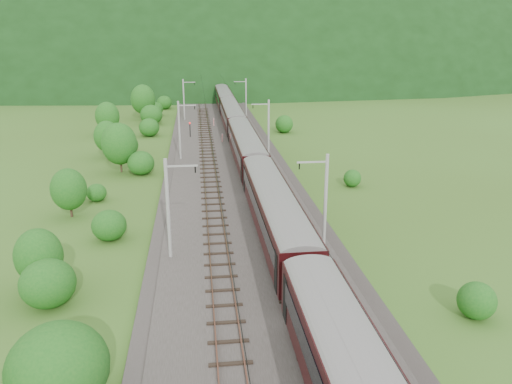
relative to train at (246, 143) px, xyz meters
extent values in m
plane|color=#38541A|center=(-2.40, -25.69, -3.71)|extent=(600.00, 600.00, 0.00)
cube|color=#38332D|center=(-2.40, -15.69, -3.56)|extent=(14.00, 220.00, 0.30)
cube|color=brown|center=(-5.52, -15.69, -3.22)|extent=(0.08, 220.00, 0.15)
cube|color=brown|center=(-4.08, -15.69, -3.22)|extent=(0.08, 220.00, 0.15)
cube|color=black|center=(-4.80, -15.69, -3.35)|extent=(2.40, 220.00, 0.12)
cube|color=brown|center=(-0.72, -15.69, -3.22)|extent=(0.08, 220.00, 0.15)
cube|color=brown|center=(0.72, -15.69, -3.22)|extent=(0.08, 220.00, 0.15)
cube|color=black|center=(0.00, -15.69, -3.35)|extent=(2.40, 220.00, 0.12)
cylinder|color=gray|center=(-8.60, -25.69, 0.59)|extent=(0.28, 0.28, 8.00)
cube|color=gray|center=(-7.40, -25.69, 3.99)|extent=(2.40, 0.12, 0.12)
cylinder|color=black|center=(-6.40, -25.69, 3.69)|extent=(0.10, 0.10, 0.50)
cylinder|color=gray|center=(-8.60, 6.31, 0.59)|extent=(0.28, 0.28, 8.00)
cube|color=gray|center=(-7.40, 6.31, 3.99)|extent=(2.40, 0.12, 0.12)
cylinder|color=black|center=(-6.40, 6.31, 3.69)|extent=(0.10, 0.10, 0.50)
cylinder|color=gray|center=(-8.60, 38.31, 0.59)|extent=(0.28, 0.28, 8.00)
cube|color=gray|center=(-7.40, 38.31, 3.99)|extent=(2.40, 0.12, 0.12)
cylinder|color=black|center=(-6.40, 38.31, 3.69)|extent=(0.10, 0.10, 0.50)
cylinder|color=gray|center=(-8.60, 70.31, 0.59)|extent=(0.28, 0.28, 8.00)
cube|color=gray|center=(-7.40, 70.31, 3.99)|extent=(2.40, 0.12, 0.12)
cylinder|color=black|center=(-6.40, 70.31, 3.69)|extent=(0.10, 0.10, 0.50)
cylinder|color=gray|center=(-8.60, 102.31, 0.59)|extent=(0.28, 0.28, 8.00)
cube|color=gray|center=(-7.40, 102.31, 3.99)|extent=(2.40, 0.12, 0.12)
cylinder|color=black|center=(-6.40, 102.31, 3.69)|extent=(0.10, 0.10, 0.50)
cylinder|color=gray|center=(3.80, -25.69, 0.59)|extent=(0.28, 0.28, 8.00)
cube|color=gray|center=(2.60, -25.69, 3.99)|extent=(2.40, 0.12, 0.12)
cylinder|color=black|center=(1.60, -25.69, 3.69)|extent=(0.10, 0.10, 0.50)
cylinder|color=gray|center=(3.80, 6.31, 0.59)|extent=(0.28, 0.28, 8.00)
cube|color=gray|center=(2.60, 6.31, 3.99)|extent=(2.40, 0.12, 0.12)
cylinder|color=black|center=(1.60, 6.31, 3.69)|extent=(0.10, 0.10, 0.50)
cylinder|color=gray|center=(3.80, 38.31, 0.59)|extent=(0.28, 0.28, 8.00)
cube|color=gray|center=(2.60, 38.31, 3.99)|extent=(2.40, 0.12, 0.12)
cylinder|color=black|center=(1.60, 38.31, 3.69)|extent=(0.10, 0.10, 0.50)
cylinder|color=gray|center=(3.80, 70.31, 0.59)|extent=(0.28, 0.28, 8.00)
cube|color=gray|center=(2.60, 70.31, 3.99)|extent=(2.40, 0.12, 0.12)
cylinder|color=black|center=(1.60, 70.31, 3.69)|extent=(0.10, 0.10, 0.50)
cylinder|color=gray|center=(3.80, 102.31, 0.59)|extent=(0.28, 0.28, 8.00)
cube|color=gray|center=(2.60, 102.31, 3.99)|extent=(2.40, 0.12, 0.12)
cylinder|color=black|center=(1.60, 102.31, 3.69)|extent=(0.10, 0.10, 0.50)
cylinder|color=black|center=(-4.80, -15.69, 3.39)|extent=(0.03, 198.00, 0.03)
cylinder|color=black|center=(0.00, -15.69, 3.39)|extent=(0.03, 198.00, 0.03)
ellipsoid|color=black|center=(-2.40, 234.31, -3.71)|extent=(504.00, 360.00, 244.00)
ellipsoid|color=black|center=(-122.40, 274.31, -3.71)|extent=(336.00, 280.00, 132.00)
cube|color=black|center=(0.00, -39.98, -2.67)|extent=(2.33, 3.38, 0.95)
cube|color=black|center=(0.00, -23.81, -0.60)|extent=(3.07, 23.26, 3.17)
cylinder|color=slate|center=(0.00, -23.81, 0.82)|extent=(3.07, 23.15, 3.07)
cube|color=black|center=(-1.55, -23.81, -0.22)|extent=(0.05, 20.47, 1.22)
cube|color=black|center=(1.55, -23.81, -0.22)|extent=(0.05, 20.47, 1.22)
cube|color=black|center=(0.00, -31.96, -2.67)|extent=(2.33, 3.38, 0.95)
cube|color=black|center=(0.00, -15.67, -2.67)|extent=(2.33, 3.38, 0.95)
cube|color=black|center=(0.00, 0.49, -0.60)|extent=(3.07, 23.26, 3.17)
cylinder|color=slate|center=(0.00, 0.49, 0.82)|extent=(3.07, 23.15, 3.07)
cube|color=black|center=(-1.55, 0.49, -0.22)|extent=(0.05, 20.47, 1.22)
cube|color=black|center=(1.55, 0.49, -0.22)|extent=(0.05, 20.47, 1.22)
cube|color=black|center=(0.00, -7.65, -2.67)|extent=(2.33, 3.38, 0.95)
cube|color=black|center=(0.00, 8.63, -2.67)|extent=(2.33, 3.38, 0.95)
cube|color=black|center=(0.00, 24.80, -0.60)|extent=(3.07, 23.26, 3.17)
cylinder|color=slate|center=(0.00, 24.80, 0.82)|extent=(3.07, 23.15, 3.07)
cube|color=black|center=(-1.55, 24.80, -0.22)|extent=(0.05, 20.47, 1.22)
cube|color=black|center=(1.55, 24.80, -0.22)|extent=(0.05, 20.47, 1.22)
cube|color=black|center=(0.00, 16.66, -2.67)|extent=(2.33, 3.38, 0.95)
cube|color=black|center=(0.00, 32.94, -2.67)|extent=(2.33, 3.38, 0.95)
cube|color=black|center=(0.00, 49.10, -0.60)|extent=(3.07, 23.26, 3.17)
cylinder|color=slate|center=(0.00, 49.10, 0.82)|extent=(3.07, 23.15, 3.07)
cube|color=black|center=(-1.55, 49.10, -0.22)|extent=(0.05, 20.47, 1.22)
cube|color=black|center=(1.55, 49.10, -0.22)|extent=(0.05, 20.47, 1.22)
cube|color=black|center=(0.00, 40.96, -2.67)|extent=(2.33, 3.38, 0.95)
cube|color=black|center=(0.00, 57.25, -2.67)|extent=(2.33, 3.38, 0.95)
cube|color=#134395|center=(0.00, 82.93, -0.60)|extent=(3.07, 19.03, 3.17)
cylinder|color=slate|center=(0.00, 82.93, 0.82)|extent=(3.07, 18.94, 3.07)
cube|color=black|center=(-1.55, 82.93, -0.22)|extent=(0.05, 16.75, 1.22)
cube|color=black|center=(1.55, 82.93, -0.22)|extent=(0.05, 16.75, 1.22)
cube|color=black|center=(0.00, 76.26, -2.67)|extent=(2.33, 3.38, 0.95)
cube|color=black|center=(0.00, 89.59, -2.67)|extent=(2.33, 3.38, 0.95)
cube|color=yellow|center=(0.00, 92.24, -0.82)|extent=(3.13, 0.50, 2.85)
cube|color=yellow|center=(0.00, 73.61, -0.82)|extent=(3.13, 0.50, 2.85)
cube|color=black|center=(0.00, 85.93, 1.56)|extent=(0.08, 1.60, 0.95)
cylinder|color=red|center=(-3.04, 30.91, -2.67)|extent=(0.16, 0.16, 1.49)
cylinder|color=red|center=(-2.22, 16.72, -2.77)|extent=(0.14, 0.14, 1.28)
cylinder|color=black|center=(-7.37, 21.35, -2.29)|extent=(0.16, 0.16, 2.25)
sphere|color=red|center=(-7.37, 21.35, -1.10)|extent=(0.27, 0.27, 0.27)
ellipsoid|color=#175416|center=(-13.09, -41.43, -1.55)|extent=(4.80, 4.80, 4.32)
ellipsoid|color=#175416|center=(-16.23, -31.69, -2.09)|extent=(3.60, 3.60, 3.24)
ellipsoid|color=#175416|center=(-14.02, -20.98, -2.37)|extent=(2.99, 2.99, 2.69)
ellipsoid|color=#175416|center=(-17.05, -10.20, -2.76)|extent=(2.11, 2.11, 1.90)
ellipsoid|color=#175416|center=(-13.34, -0.25, -2.20)|extent=(3.35, 3.35, 3.02)
ellipsoid|color=#175416|center=(-16.47, 10.51, -2.19)|extent=(3.38, 3.38, 3.04)
ellipsoid|color=#175416|center=(-14.35, 23.96, -2.16)|extent=(3.45, 3.45, 3.10)
ellipsoid|color=#175416|center=(-14.87, 35.39, -1.80)|extent=(4.24, 4.24, 3.81)
ellipsoid|color=#175416|center=(-14.90, 45.70, -2.24)|extent=(3.27, 3.27, 2.94)
ellipsoid|color=#175416|center=(-13.49, 55.23, -2.17)|extent=(3.43, 3.43, 3.09)
ellipsoid|color=#175416|center=(-15.16, 68.39, -2.35)|extent=(3.02, 3.02, 2.71)
cylinder|color=black|center=(-17.25, -29.62, -2.45)|extent=(0.24, 0.24, 2.51)
ellipsoid|color=#175416|center=(-17.25, -29.62, -1.02)|extent=(3.23, 3.23, 3.88)
cylinder|color=black|center=(-18.66, -14.78, -2.39)|extent=(0.24, 0.24, 2.65)
ellipsoid|color=#175416|center=(-18.66, -14.78, -0.87)|extent=(3.41, 3.41, 4.09)
cylinder|color=black|center=(-16.05, 1.28, -1.98)|extent=(0.24, 0.24, 3.47)
ellipsoid|color=#175416|center=(-16.05, 1.28, 0.00)|extent=(4.46, 4.46, 5.35)
cylinder|color=black|center=(-18.91, 9.42, -2.28)|extent=(0.24, 0.24, 2.87)
ellipsoid|color=#175416|center=(-18.91, 9.42, -0.63)|extent=(3.69, 3.69, 4.43)
cylinder|color=black|center=(-21.40, 25.38, -2.13)|extent=(0.24, 0.24, 3.17)
ellipsoid|color=#175416|center=(-21.40, 25.38, -0.32)|extent=(4.08, 4.08, 4.89)
cylinder|color=black|center=(-16.86, 41.37, -1.79)|extent=(0.24, 0.24, 3.84)
ellipsoid|color=#175416|center=(-16.86, 41.37, 0.40)|extent=(4.94, 4.94, 5.93)
ellipsoid|color=#175416|center=(10.95, -36.40, -2.63)|extent=(2.41, 2.41, 2.17)
ellipsoid|color=#175416|center=(11.58, -8.35, -2.80)|extent=(2.03, 2.03, 1.83)
ellipsoid|color=#175416|center=(9.20, 24.33, -2.30)|extent=(3.14, 3.14, 2.82)
camera|label=1|loc=(-6.12, -62.27, 13.68)|focal=35.00mm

